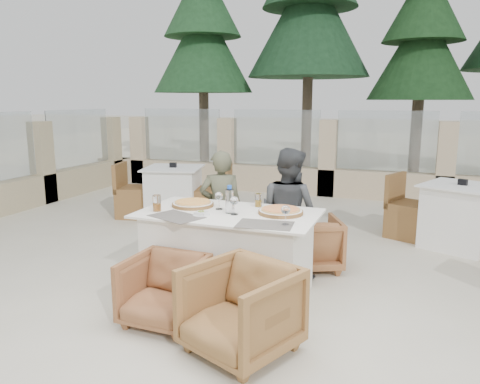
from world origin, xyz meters
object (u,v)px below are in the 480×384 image
(wine_glass_corner, at_px, (286,214))
(wine_glass_near, at_px, (234,204))
(beer_glass_left, at_px, (157,203))
(bg_table_a, at_px, (174,193))
(diner_right, at_px, (288,213))
(wine_glass_centre, at_px, (219,200))
(armchair_near_left, at_px, (164,290))
(water_bottle, at_px, (229,199))
(dining_table, at_px, (229,253))
(diner_left, at_px, (221,209))
(olive_dish, at_px, (201,213))
(armchair_near_right, at_px, (240,310))
(pizza_right, at_px, (281,211))
(beer_glass_right, at_px, (258,200))
(bg_table_b, at_px, (460,217))
(armchair_far_right, at_px, (311,243))
(armchair_far_left, at_px, (219,239))
(pizza_left, at_px, (193,203))

(wine_glass_corner, bearing_deg, wine_glass_near, 160.77)
(beer_glass_left, relative_size, bg_table_a, 0.09)
(bg_table_a, bearing_deg, diner_right, -51.51)
(wine_glass_centre, distance_m, armchair_near_left, 1.00)
(armchair_near_left, bearing_deg, bg_table_a, 118.68)
(water_bottle, bearing_deg, dining_table, 130.98)
(diner_left, height_order, diner_right, diner_right)
(olive_dish, distance_m, armchair_near_right, 1.09)
(wine_glass_near, bearing_deg, armchair_near_right, -66.52)
(dining_table, relative_size, pizza_right, 4.02)
(beer_glass_right, bearing_deg, armchair_near_left, -113.44)
(armchair_near_left, distance_m, bg_table_b, 3.78)
(wine_glass_centre, relative_size, diner_left, 0.15)
(dining_table, relative_size, beer_glass_right, 12.62)
(armchair_far_right, xyz_separation_m, bg_table_a, (-2.39, 1.42, 0.11))
(diner_right, distance_m, bg_table_a, 2.81)
(olive_dish, distance_m, diner_right, 1.00)
(wine_glass_corner, xyz_separation_m, beer_glass_left, (-1.22, 0.06, -0.02))
(dining_table, bearing_deg, armchair_near_left, -109.95)
(armchair_far_left, bearing_deg, bg_table_a, -44.70)
(armchair_near_right, bearing_deg, dining_table, 139.52)
(pizza_left, distance_m, armchair_far_right, 1.36)
(pizza_left, relative_size, diner_right, 0.30)
(pizza_left, relative_size, armchair_far_right, 0.65)
(armchair_near_right, bearing_deg, pizza_left, 153.02)
(dining_table, xyz_separation_m, wine_glass_corner, (0.59, -0.24, 0.48))
(beer_glass_left, bearing_deg, bg_table_b, 41.40)
(olive_dish, xyz_separation_m, diner_right, (0.58, 0.81, -0.14))
(armchair_far_left, bearing_deg, water_bottle, 124.69)
(wine_glass_centre, xyz_separation_m, beer_glass_right, (0.31, 0.23, -0.03))
(armchair_near_right, distance_m, bg_table_a, 3.98)
(beer_glass_left, bearing_deg, armchair_near_left, -56.25)
(olive_dish, relative_size, diner_left, 0.09)
(wine_glass_centre, bearing_deg, armchair_far_left, 113.72)
(water_bottle, distance_m, armchair_near_right, 1.16)
(beer_glass_right, relative_size, diner_right, 0.10)
(olive_dish, bearing_deg, pizza_right, 25.02)
(wine_glass_near, distance_m, wine_glass_corner, 0.54)
(dining_table, distance_m, water_bottle, 0.51)
(water_bottle, bearing_deg, wine_glass_corner, -20.85)
(pizza_right, distance_m, wine_glass_centre, 0.58)
(armchair_far_left, bearing_deg, wine_glass_centre, 118.21)
(wine_glass_near, height_order, diner_right, diner_right)
(wine_glass_corner, relative_size, bg_table_a, 0.11)
(armchair_far_left, relative_size, diner_left, 0.50)
(dining_table, distance_m, diner_right, 0.78)
(water_bottle, distance_m, wine_glass_corner, 0.61)
(diner_left, bearing_deg, bg_table_a, -69.76)
(beer_glass_left, xyz_separation_m, diner_right, (1.02, 0.80, -0.19))
(olive_dish, bearing_deg, armchair_far_right, 55.36)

